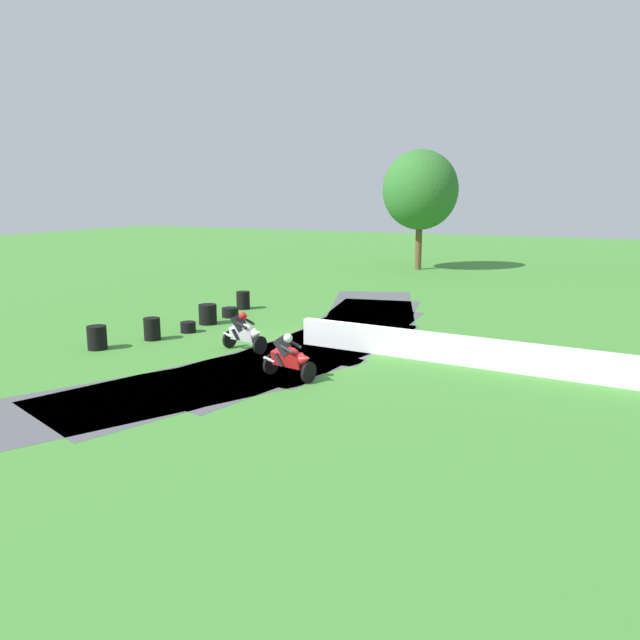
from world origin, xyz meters
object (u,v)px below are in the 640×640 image
tire_stack_mid_b (188,327)px  tire_stack_near (97,338)px  tire_stack_far (208,314)px  tire_stack_extra_a (230,312)px  motorcycle_chase_white (244,332)px  tire_stack_extra_b (243,300)px  motorcycle_lead_red (289,357)px  tire_stack_mid_a (152,329)px

tire_stack_mid_b → tire_stack_near: bearing=-108.5°
tire_stack_near → tire_stack_mid_b: tire_stack_near is taller
tire_stack_near → tire_stack_far: size_ratio=1.00×
tire_stack_near → tire_stack_extra_a: 6.67m
motorcycle_chase_white → tire_stack_near: size_ratio=2.13×
tire_stack_extra_a → tire_stack_near: bearing=-98.1°
tire_stack_far → tire_stack_extra_a: 1.60m
tire_stack_mid_b → tire_stack_extra_b: bearing=98.3°
tire_stack_extra_a → tire_stack_extra_b: size_ratio=0.88×
tire_stack_mid_b → tire_stack_extra_a: 3.17m
motorcycle_lead_red → tire_stack_near: bearing=178.0°
tire_stack_mid_b → tire_stack_extra_a: size_ratio=0.82×
tire_stack_mid_a → tire_stack_extra_a: tire_stack_mid_a is taller
tire_stack_mid_a → tire_stack_extra_a: size_ratio=1.14×
tire_stack_mid_a → tire_stack_far: size_ratio=1.00×
motorcycle_chase_white → tire_stack_mid_b: size_ratio=2.97×
motorcycle_chase_white → tire_stack_extra_a: 6.02m
tire_stack_mid_a → tire_stack_far: same height
tire_stack_extra_b → tire_stack_extra_a: bearing=-74.3°
tire_stack_mid_b → tire_stack_far: tire_stack_far is taller
tire_stack_mid_a → motorcycle_chase_white: bearing=-0.1°
motorcycle_lead_red → tire_stack_mid_a: 7.09m
tire_stack_mid_a → tire_stack_extra_b: bearing=92.9°
tire_stack_near → tire_stack_mid_b: size_ratio=1.39×
motorcycle_lead_red → tire_stack_extra_b: motorcycle_lead_red is taller
tire_stack_extra_b → motorcycle_lead_red: bearing=-50.9°
tire_stack_far → tire_stack_mid_a: bearing=-93.3°
motorcycle_chase_white → tire_stack_mid_a: bearing=179.9°
tire_stack_mid_b → tire_stack_far: (-0.22, 1.58, 0.20)m
tire_stack_near → tire_stack_far: bearing=79.5°
tire_stack_mid_a → tire_stack_mid_b: 1.61m
tire_stack_mid_b → tire_stack_extra_b: size_ratio=0.72×
motorcycle_lead_red → tire_stack_near: (-7.50, 0.27, -0.25)m
motorcycle_chase_white → tire_stack_extra_b: size_ratio=2.13×
tire_stack_far → tire_stack_near: bearing=-100.5°
tire_stack_extra_a → motorcycle_chase_white: bearing=-51.8°
motorcycle_lead_red → tire_stack_mid_b: (-6.35, 3.70, -0.45)m
motorcycle_chase_white → tire_stack_extra_b: bearing=122.8°
tire_stack_near → tire_stack_far: 5.10m
tire_stack_near → tire_stack_extra_b: size_ratio=1.00×
motorcycle_lead_red → motorcycle_chase_white: (-2.85, 2.14, 0.00)m
motorcycle_lead_red → motorcycle_chase_white: 3.56m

